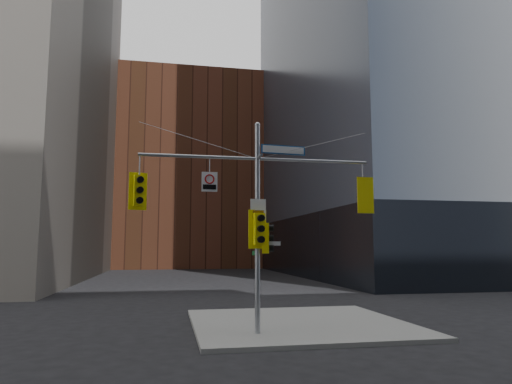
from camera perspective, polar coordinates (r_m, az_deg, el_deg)
name	(u,v)px	position (r m, az deg, el deg)	size (l,w,h in m)	color
ground	(271,352)	(13.84, 1.89, -19.31)	(160.00, 160.00, 0.00)	black
sidewalk_corner	(299,324)	(18.13, 5.37, -16.05)	(8.00, 8.00, 0.15)	gray
podium_ne	(455,246)	(54.79, 23.60, -6.24)	(36.40, 36.40, 6.00)	black
brick_midrise	(188,176)	(72.09, -8.49, 2.05)	(26.00, 20.00, 28.00)	brown
signal_assembly	(257,204)	(15.53, 0.19, -1.56)	(8.00, 0.80, 7.30)	#989BA1
traffic_light_west_arm	(139,191)	(15.32, -14.44, 0.17)	(0.58, 0.54, 1.24)	#FDEC0D
traffic_light_east_arm	(363,196)	(16.75, 13.26, -0.45)	(0.62, 0.49, 1.29)	#FDEC0D
traffic_light_pole_side	(267,238)	(15.53, 1.36, -5.79)	(0.45, 0.38, 1.03)	#FDEC0D
traffic_light_pole_front	(259,229)	(15.21, 0.38, -4.64)	(0.62, 0.54, 1.31)	#FDEC0D
street_sign_blade	(283,150)	(16.03, 3.44, 5.28)	(1.62, 0.21, 0.32)	#0F458F
regulatory_sign_arm	(210,181)	(15.37, -5.83, 1.36)	(0.53, 0.06, 0.67)	silver
regulatory_sign_pole	(258,210)	(15.40, 0.27, -2.24)	(0.53, 0.04, 0.69)	silver
street_blade_ew	(270,243)	(15.57, 1.82, -6.45)	(0.72, 0.11, 0.14)	silver
street_blade_ns	(255,253)	(15.92, -0.13, -7.66)	(0.07, 0.74, 0.15)	#145926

